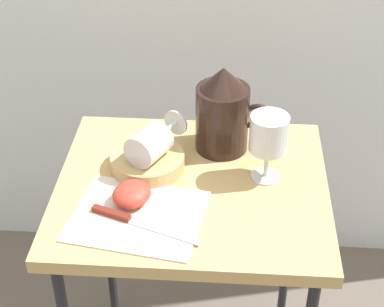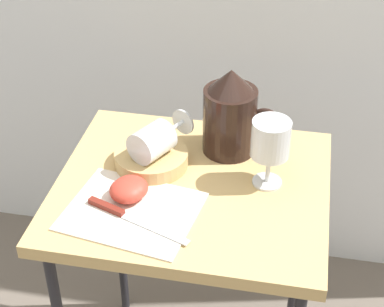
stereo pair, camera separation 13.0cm
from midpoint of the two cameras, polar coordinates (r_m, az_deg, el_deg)
The scene contains 9 objects.
table at distance 1.39m, azimuth -2.69°, elevation -4.98°, with size 0.58×0.51×0.69m.
linen_napkin at distance 1.27m, azimuth -7.92°, elevation -5.76°, with size 0.26×0.21×0.00m, color silver.
basket_tray at distance 1.39m, azimuth -6.74°, elevation -0.81°, with size 0.16×0.16×0.04m, color tan.
pitcher at distance 1.41m, azimuth 0.18°, elevation 3.31°, with size 0.17×0.12×0.21m.
wine_glass_upright at distance 1.31m, azimuth 4.18°, elevation 1.43°, with size 0.08×0.08×0.16m.
wine_glass_tipped_near at distance 1.35m, azimuth -6.59°, elevation 0.79°, with size 0.13×0.16×0.07m.
apple_half_left at distance 1.29m, azimuth -8.52°, elevation -3.89°, with size 0.07×0.07×0.04m, color #CC3D2D.
apple_half_right at distance 1.30m, azimuth -8.27°, elevation -3.66°, with size 0.07×0.07×0.04m, color #CC3D2D.
knife at distance 1.26m, azimuth -8.72°, elevation -6.07°, with size 0.23×0.10×0.01m.
Camera 1 is at (0.07, -1.06, 1.52)m, focal length 58.60 mm.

